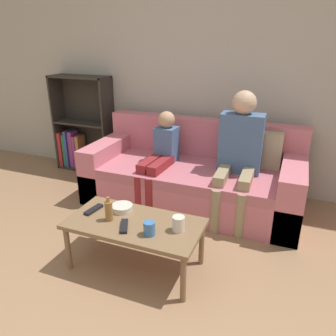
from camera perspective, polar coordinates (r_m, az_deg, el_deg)
ground_plane at (r=2.26m, az=-14.64°, el=-24.85°), size 22.00×22.00×0.00m
wall_back at (r=3.69m, az=5.66°, el=16.76°), size 12.00×0.06×2.60m
couch at (r=3.39m, az=4.51°, el=-1.62°), size 2.14×0.93×0.82m
bookshelf at (r=4.38m, az=-14.78°, el=6.23°), size 0.75×0.28×1.19m
coffee_table at (r=2.42m, az=-5.84°, el=-10.14°), size 0.98×0.50×0.38m
person_adult at (r=3.08m, az=12.35°, el=3.58°), size 0.40×0.65×1.18m
person_child at (r=3.27m, az=-1.38°, el=2.33°), size 0.25×0.65×0.94m
cup_near at (r=2.27m, az=1.84°, el=-9.68°), size 0.09×0.09×0.11m
cup_far at (r=2.23m, az=-3.28°, el=-10.46°), size 0.08×0.08×0.10m
tv_remote_0 at (r=2.34m, az=-7.65°, el=-10.01°), size 0.12×0.17×0.02m
tv_remote_1 at (r=2.59m, az=-12.82°, el=-7.06°), size 0.07×0.18×0.02m
snack_bowl at (r=2.55m, az=-8.00°, el=-6.87°), size 0.16×0.16×0.05m
bottle at (r=2.41m, az=-10.27°, el=-7.29°), size 0.06×0.06×0.18m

